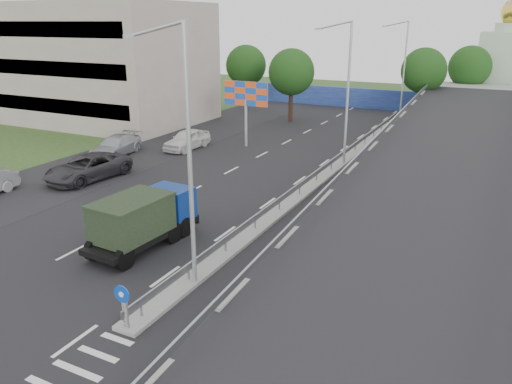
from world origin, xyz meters
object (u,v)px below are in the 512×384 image
Objects in this scene: sign_bollard at (124,307)px; parked_car_d at (116,146)px; lamp_post_near at (185,146)px; parked_car_c at (88,167)px; lamp_post_far at (403,65)px; lamp_post_mid at (346,87)px; dump_truck at (144,218)px; church at (509,64)px; parked_car_e at (187,139)px; billboard at (246,97)px.

sign_bollard is 24.98m from parked_car_d.
lamp_post_near is 17.46m from parked_car_c.
lamp_post_far reaches higher than sign_bollard.
parked_car_c is at bearing 138.21° from sign_bollard.
sign_bollard is 24.30m from lamp_post_mid.
church is at bearing 78.70° from dump_truck.
parked_car_c is at bearing 150.51° from dump_truck.
lamp_post_near is 22.95m from parked_car_d.
parked_car_e is at bearing 124.68° from lamp_post_near.
lamp_post_near is 20.00m from lamp_post_mid.
billboard is 11.33m from parked_car_d.
lamp_post_near reaches higher than parked_car_e.
lamp_post_near is 1.67× the size of dump_truck.
church is 2.28× the size of dump_truck.
lamp_post_mid is at bearing 6.48° from parked_car_e.
lamp_post_far is 2.08× the size of parked_car_e.
lamp_post_near is 1.88× the size of parked_car_d.
billboard is at bearing 74.73° from parked_car_c.
sign_bollard is at bearing -90.26° from lamp_post_mid.
church is (9.89, 34.00, -0.50)m from lamp_post_mid.
dump_truck is 19.09m from parked_car_e.
lamp_post_far is 0.73× the size of church.
sign_bollard is at bearing -70.79° from billboard.
parked_car_d is at bearing -130.15° from parked_car_e.
sign_bollard is 0.34× the size of parked_car_e.
parked_car_e is at bearing 40.23° from parked_car_d.
parked_car_c is (-24.13, -45.20, -4.46)m from church.
lamp_post_mid reaches higher than dump_truck.
parked_car_d is at bearing -162.34° from lamp_post_mid.
parked_car_d is (-16.97, -5.40, -5.03)m from lamp_post_mid.
lamp_post_mid is (0.11, 23.83, 4.77)m from sign_bollard.
church is 53.85m from dump_truck.
parked_car_c is (-5.13, -13.20, -3.34)m from billboard.
sign_bollard is 0.17× the size of lamp_post_mid.
billboard is 0.91× the size of dump_truck.
sign_bollard is 0.27× the size of parked_car_c.
sign_bollard reaches higher than parked_car_d.
lamp_post_near is at bearing -90.00° from lamp_post_mid.
sign_bollard is 44.08m from lamp_post_far.
dump_truck is at bearing 123.46° from sign_bollard.
lamp_post_near is 23.54m from parked_car_e.
sign_bollard reaches higher than parked_car_c.
lamp_post_near is 40.00m from lamp_post_far.
parked_car_c reaches higher than parked_car_e.
dump_truck is (-3.93, 5.95, 0.41)m from sign_bollard.
parked_car_e is at bearing 89.50° from parked_car_c.
parked_car_c is at bearing -118.09° from church.
sign_bollard is 0.31× the size of parked_car_d.
lamp_post_far is 1.88× the size of parked_car_d.
lamp_post_near and lamp_post_far have the same top height.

